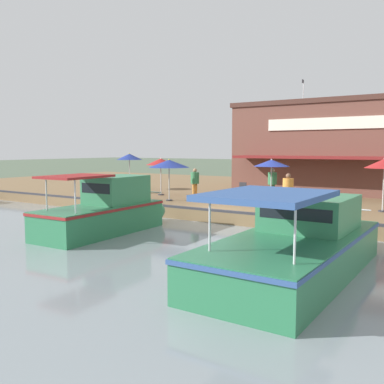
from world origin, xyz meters
TOP-DOWN VIEW (x-y plane):
  - ground_plane at (0.00, 0.00)m, footprint 220.00×220.00m
  - quay_deck at (-11.00, 0.00)m, footprint 22.00×56.00m
  - quay_edge_fender at (-0.10, 0.00)m, footprint 0.20×50.40m
  - waterfront_restaurant at (-13.96, 2.72)m, footprint 10.96×13.56m
  - patio_umbrella_by_entrance at (-4.92, 0.84)m, footprint 1.88×1.88m
  - patio_umbrella_mid_patio_right at (-5.87, -9.94)m, footprint 1.74×1.74m
  - patio_umbrella_mid_patio_left at (-4.23, -6.00)m, footprint 1.76×1.76m
  - patio_umbrella_near_quay_edge at (-2.19, -3.89)m, footprint 2.18×2.18m
  - cafe_chair_beside_entrance at (-6.02, -1.42)m, footprint 0.47×0.47m
  - cafe_chair_far_corner_seat at (-4.32, -7.85)m, footprint 0.59×0.59m
  - cafe_chair_mid_patio at (-6.03, -10.65)m, footprint 0.59×0.59m
  - person_at_quay_edge at (-5.76, 0.56)m, footprint 0.49×0.49m
  - person_mid_patio at (-4.12, -3.48)m, footprint 0.48×0.48m
  - person_near_entrance at (-2.03, 2.85)m, footprint 0.48×0.48m
  - motorboat_mid_row at (4.91, 5.93)m, footprint 8.56×2.92m
  - motorboat_second_along at (3.76, -2.41)m, footprint 6.51×2.30m
  - mooring_post at (-0.35, 2.72)m, footprint 0.22×0.22m

SIDE VIEW (x-z plane):
  - ground_plane at x=0.00m, z-range 0.00..0.00m
  - quay_deck at x=-11.00m, z-range 0.00..0.60m
  - quay_edge_fender at x=-0.10m, z-range 0.60..0.70m
  - motorboat_mid_row at x=4.91m, z-range -0.35..1.99m
  - motorboat_second_along at x=3.76m, z-range -0.27..2.08m
  - mooring_post at x=-0.35m, z-range 0.61..1.40m
  - cafe_chair_beside_entrance at x=-6.02m, z-range 0.65..1.50m
  - cafe_chair_far_corner_seat at x=-4.32m, z-range 0.65..1.50m
  - cafe_chair_mid_patio at x=-6.03m, z-range 0.65..1.50m
  - person_mid_patio at x=-4.12m, z-range 0.81..2.50m
  - person_near_entrance at x=-2.03m, z-range 0.82..2.52m
  - person_at_quay_edge at x=-5.76m, z-range 0.83..2.56m
  - patio_umbrella_near_quay_edge at x=-2.19m, z-range 1.48..3.74m
  - patio_umbrella_mid_patio_left at x=-4.23m, z-range 1.49..3.75m
  - patio_umbrella_by_entrance at x=-4.92m, z-range 1.51..3.78m
  - patio_umbrella_mid_patio_right at x=-5.87m, z-range 1.60..4.11m
  - waterfront_restaurant at x=-13.96m, z-range -0.53..7.58m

